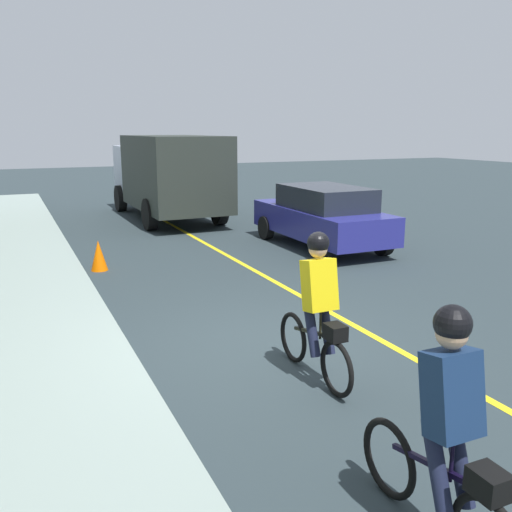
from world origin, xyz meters
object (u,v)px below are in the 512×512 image
at_px(cyclist_follow, 447,431).
at_px(patrol_sedan, 322,215).
at_px(cyclist_lead, 318,308).
at_px(traffic_cone_near, 99,255).
at_px(box_truck_background, 168,173).

relative_size(cyclist_follow, patrol_sedan, 0.41).
height_order(cyclist_lead, traffic_cone_near, cyclist_lead).
xyz_separation_m(patrol_sedan, box_truck_background, (6.13, 2.31, 0.73)).
distance_m(cyclist_follow, patrol_sedan, 10.40).
relative_size(cyclist_lead, box_truck_background, 0.27).
bearing_deg(cyclist_lead, patrol_sedan, -31.18).
height_order(cyclist_lead, patrol_sedan, cyclist_lead).
bearing_deg(cyclist_lead, cyclist_follow, 168.68).
relative_size(patrol_sedan, box_truck_background, 0.66).
height_order(cyclist_lead, cyclist_follow, same).
bearing_deg(cyclist_follow, patrol_sedan, -26.01).
height_order(cyclist_follow, patrol_sedan, cyclist_follow).
xyz_separation_m(box_truck_background, traffic_cone_near, (-6.20, 3.30, -1.22)).
xyz_separation_m(cyclist_follow, box_truck_background, (15.42, -2.34, 0.64)).
distance_m(box_truck_background, traffic_cone_near, 7.13).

